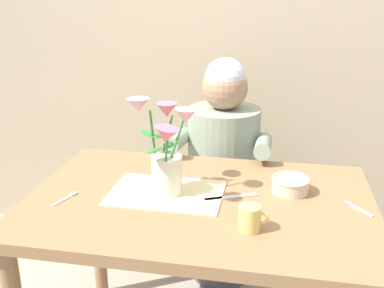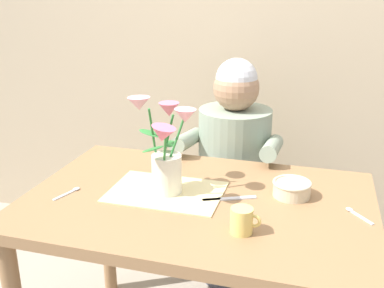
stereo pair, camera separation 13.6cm
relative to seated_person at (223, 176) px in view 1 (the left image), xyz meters
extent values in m
cube|color=tan|center=(-0.01, 0.43, 0.69)|extent=(4.00, 0.10, 2.50)
cube|color=olive|center=(-0.01, -0.62, 0.16)|extent=(1.20, 0.80, 0.04)
cylinder|color=olive|center=(-0.55, -0.28, -0.21)|extent=(0.06, 0.06, 0.70)
cylinder|color=olive|center=(0.53, -0.28, -0.21)|extent=(0.06, 0.06, 0.70)
cylinder|color=#4C4C56|center=(0.00, 0.00, -0.36)|extent=(0.30, 0.30, 0.40)
cylinder|color=gray|center=(0.00, 0.00, 0.09)|extent=(0.34, 0.34, 0.50)
sphere|color=#A37A5B|center=(0.00, 0.00, 0.44)|extent=(0.21, 0.21, 0.21)
sphere|color=silver|center=(0.00, 0.00, 0.48)|extent=(0.19, 0.19, 0.19)
cylinder|color=gray|center=(-0.19, -0.14, 0.22)|extent=(0.07, 0.33, 0.12)
cylinder|color=gray|center=(0.19, -0.14, 0.22)|extent=(0.07, 0.33, 0.12)
cube|color=beige|center=(-0.13, -0.60, 0.18)|extent=(0.40, 0.28, 0.00)
cylinder|color=silver|center=(-0.13, -0.60, 0.25)|extent=(0.11, 0.11, 0.14)
cylinder|color=#2D7533|center=(-0.09, -0.60, 0.37)|extent=(0.06, 0.06, 0.18)
cone|color=pink|center=(-0.06, -0.59, 0.46)|extent=(0.10, 0.10, 0.05)
sphere|color=#E5D14C|center=(-0.06, -0.59, 0.47)|extent=(0.02, 0.02, 0.02)
cylinder|color=#2D7533|center=(-0.14, -0.55, 0.37)|extent=(0.05, 0.01, 0.18)
cone|color=#DB6684|center=(-0.15, -0.50, 0.46)|extent=(0.10, 0.10, 0.05)
sphere|color=#E5D14C|center=(-0.15, -0.50, 0.46)|extent=(0.02, 0.02, 0.02)
cylinder|color=#2D7533|center=(-0.17, -0.60, 0.39)|extent=(0.01, 0.08, 0.21)
cone|color=pink|center=(-0.22, -0.61, 0.50)|extent=(0.11, 0.11, 0.05)
sphere|color=#E5D14C|center=(-0.22, -0.61, 0.50)|extent=(0.02, 0.02, 0.02)
cylinder|color=#2D7533|center=(-0.11, -0.65, 0.35)|extent=(0.03, 0.03, 0.15)
cone|color=#DB6684|center=(-0.10, -0.70, 0.43)|extent=(0.09, 0.08, 0.06)
sphere|color=#E5D14C|center=(-0.10, -0.70, 0.43)|extent=(0.02, 0.02, 0.02)
ellipsoid|color=#2D7533|center=(-0.15, -0.66, 0.36)|extent=(0.08, 0.10, 0.02)
ellipsoid|color=#2D7533|center=(-0.19, -0.59, 0.39)|extent=(0.09, 0.05, 0.02)
ellipsoid|color=#2D7533|center=(-0.13, -0.54, 0.34)|extent=(0.05, 0.09, 0.02)
cylinder|color=beige|center=(0.30, -0.51, 0.20)|extent=(0.13, 0.13, 0.05)
torus|color=beige|center=(0.30, -0.51, 0.23)|extent=(0.14, 0.14, 0.01)
cube|color=silver|center=(0.10, -0.59, 0.18)|extent=(0.18, 0.10, 0.00)
cylinder|color=#E5C666|center=(0.18, -0.80, 0.22)|extent=(0.07, 0.07, 0.08)
torus|color=#E5C666|center=(0.22, -0.80, 0.22)|extent=(0.04, 0.01, 0.04)
cube|color=silver|center=(0.53, -0.61, 0.18)|extent=(0.07, 0.08, 0.00)
ellipsoid|color=silver|center=(0.50, -0.56, 0.18)|extent=(0.03, 0.03, 0.01)
cube|color=silver|center=(-0.47, -0.72, 0.18)|extent=(0.04, 0.10, 0.00)
ellipsoid|color=silver|center=(-0.45, -0.67, 0.18)|extent=(0.03, 0.03, 0.01)
camera|label=1|loc=(0.24, -2.02, 0.88)|focal=42.46mm
camera|label=2|loc=(0.37, -1.99, 0.88)|focal=42.46mm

